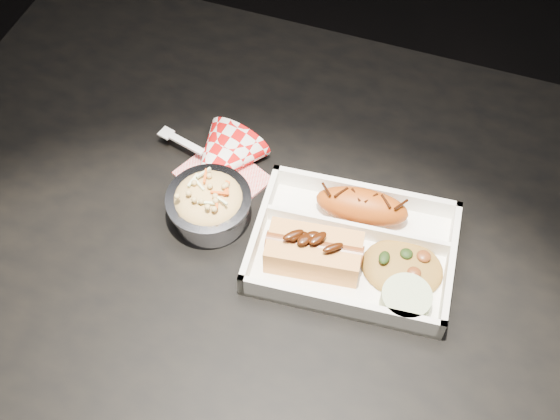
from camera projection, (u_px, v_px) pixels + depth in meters
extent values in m
cube|color=black|center=(318.00, 253.00, 0.92)|extent=(1.20, 0.80, 0.03)
cylinder|color=black|center=(118.00, 140.00, 1.52)|extent=(0.05, 0.05, 0.72)
cube|color=white|center=(352.00, 254.00, 0.89)|extent=(0.27, 0.20, 0.01)
cube|color=white|center=(365.00, 194.00, 0.93)|extent=(0.25, 0.03, 0.04)
cube|color=white|center=(339.00, 307.00, 0.83)|extent=(0.25, 0.03, 0.04)
cube|color=white|center=(260.00, 228.00, 0.90)|extent=(0.02, 0.18, 0.04)
cube|color=white|center=(449.00, 268.00, 0.86)|extent=(0.02, 0.18, 0.04)
cube|color=white|center=(356.00, 232.00, 0.90)|extent=(0.23, 0.03, 0.03)
ellipsoid|color=#B44D12|center=(362.00, 206.00, 0.90)|extent=(0.12, 0.06, 0.05)
cube|color=#E89C4F|center=(311.00, 264.00, 0.86)|extent=(0.12, 0.04, 0.04)
cube|color=#E89C4F|center=(316.00, 241.00, 0.87)|extent=(0.12, 0.04, 0.04)
cylinder|color=brown|center=(314.00, 249.00, 0.86)|extent=(0.12, 0.04, 0.03)
ellipsoid|color=#A77730|center=(403.00, 263.00, 0.86)|extent=(0.11, 0.09, 0.03)
cylinder|color=#B0C393|center=(405.00, 301.00, 0.83)|extent=(0.06, 0.06, 0.03)
cylinder|color=silver|center=(210.00, 209.00, 0.91)|extent=(0.10, 0.10, 0.04)
cylinder|color=silver|center=(208.00, 199.00, 0.89)|extent=(0.11, 0.11, 0.01)
ellipsoid|color=#C6C58B|center=(208.00, 199.00, 0.89)|extent=(0.09, 0.09, 0.04)
cube|color=red|center=(223.00, 176.00, 0.97)|extent=(0.14, 0.13, 0.00)
cone|color=red|center=(218.00, 162.00, 0.96)|extent=(0.12, 0.13, 0.10)
cube|color=white|center=(186.00, 144.00, 0.98)|extent=(0.06, 0.02, 0.00)
cube|color=white|center=(166.00, 133.00, 0.99)|extent=(0.02, 0.02, 0.00)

